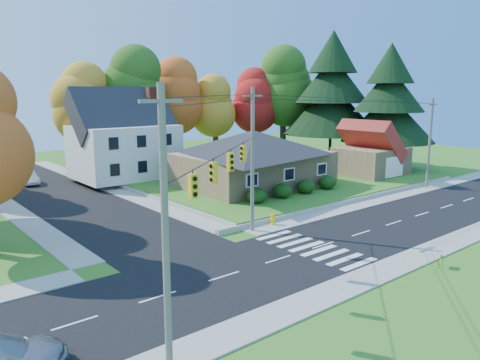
{
  "coord_description": "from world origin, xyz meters",
  "views": [
    {
      "loc": [
        -22.28,
        -18.63,
        9.73
      ],
      "look_at": [
        -0.3,
        8.0,
        3.12
      ],
      "focal_mm": 35.0,
      "sensor_mm": 36.0,
      "label": 1
    }
  ],
  "objects": [
    {
      "name": "ground",
      "position": [
        0.0,
        0.0,
        0.0
      ],
      "size": [
        120.0,
        120.0,
        0.0
      ],
      "primitive_type": "plane",
      "color": "#3D7923"
    },
    {
      "name": "road_main",
      "position": [
        0.0,
        0.0,
        0.01
      ],
      "size": [
        90.0,
        8.0,
        0.02
      ],
      "primitive_type": "cube",
      "color": "black",
      "rests_on": "ground"
    },
    {
      "name": "road_cross",
      "position": [
        -8.0,
        26.0,
        0.01
      ],
      "size": [
        8.0,
        44.0,
        0.02
      ],
      "primitive_type": "cube",
      "color": "black",
      "rests_on": "ground"
    },
    {
      "name": "sidewalk_north",
      "position": [
        0.0,
        5.0,
        0.04
      ],
      "size": [
        90.0,
        2.0,
        0.08
      ],
      "primitive_type": "cube",
      "color": "#9C9A90",
      "rests_on": "ground"
    },
    {
      "name": "sidewalk_south",
      "position": [
        0.0,
        -5.0,
        0.04
      ],
      "size": [
        90.0,
        2.0,
        0.08
      ],
      "primitive_type": "cube",
      "color": "#9C9A90",
      "rests_on": "ground"
    },
    {
      "name": "lawn",
      "position": [
        13.0,
        21.0,
        0.25
      ],
      "size": [
        30.0,
        30.0,
        0.5
      ],
      "primitive_type": "cube",
      "color": "#3D7923",
      "rests_on": "ground"
    },
    {
      "name": "ranch_house",
      "position": [
        8.0,
        16.0,
        3.27
      ],
      "size": [
        14.6,
        10.6,
        5.4
      ],
      "color": "tan",
      "rests_on": "lawn"
    },
    {
      "name": "colonial_house",
      "position": [
        0.04,
        28.0,
        4.58
      ],
      "size": [
        10.4,
        8.4,
        9.6
      ],
      "color": "silver",
      "rests_on": "lawn"
    },
    {
      "name": "garage",
      "position": [
        22.0,
        11.99,
        2.84
      ],
      "size": [
        7.3,
        6.3,
        4.6
      ],
      "color": "tan",
      "rests_on": "lawn"
    },
    {
      "name": "hedge_row",
      "position": [
        7.5,
        9.8,
        1.14
      ],
      "size": [
        10.7,
        1.7,
        1.27
      ],
      "color": "#163A10",
      "rests_on": "lawn"
    },
    {
      "name": "traffic_infrastructure",
      "position": [
        -0.15,
        1.35,
        5.15
      ],
      "size": [
        38.1,
        10.66,
        10.0
      ],
      "color": "#666059",
      "rests_on": "ground"
    },
    {
      "name": "tree_lot_0",
      "position": [
        -2.0,
        34.0,
        8.31
      ],
      "size": [
        6.72,
        6.72,
        12.51
      ],
      "color": "#3F2A19",
      "rests_on": "lawn"
    },
    {
      "name": "tree_lot_1",
      "position": [
        4.0,
        33.0,
        9.61
      ],
      "size": [
        7.84,
        7.84,
        14.6
      ],
      "color": "#3F2A19",
      "rests_on": "lawn"
    },
    {
      "name": "tree_lot_2",
      "position": [
        10.0,
        34.0,
        8.96
      ],
      "size": [
        7.28,
        7.28,
        13.56
      ],
      "color": "#3F2A19",
      "rests_on": "lawn"
    },
    {
      "name": "tree_lot_3",
      "position": [
        16.0,
        33.0,
        7.65
      ],
      "size": [
        6.16,
        6.16,
        11.47
      ],
      "color": "#3F2A19",
      "rests_on": "lawn"
    },
    {
      "name": "tree_lot_4",
      "position": [
        22.0,
        32.0,
        8.31
      ],
      "size": [
        6.72,
        6.72,
        12.51
      ],
      "color": "#3F2A19",
      "rests_on": "lawn"
    },
    {
      "name": "tree_lot_5",
      "position": [
        26.0,
        30.0,
        10.27
      ],
      "size": [
        8.4,
        8.4,
        15.64
      ],
      "color": "#3F2A19",
      "rests_on": "lawn"
    },
    {
      "name": "conifer_east_a",
      "position": [
        27.0,
        22.0,
        9.39
      ],
      "size": [
        12.8,
        12.8,
        16.96
      ],
      "color": "#3F2A19",
      "rests_on": "lawn"
    },
    {
      "name": "conifer_east_b",
      "position": [
        28.0,
        14.0,
        8.28
      ],
      "size": [
        11.2,
        11.2,
        14.84
      ],
      "color": "#3F2A19",
      "rests_on": "lawn"
    },
    {
      "name": "white_car",
      "position": [
        -8.76,
        33.1,
        0.74
      ],
      "size": [
        1.66,
        4.4,
        1.44
      ],
      "primitive_type": "imported",
      "rotation": [
        0.0,
        0.0,
        -0.03
      ],
      "color": "silver",
      "rests_on": "road_cross"
    },
    {
      "name": "fire_hydrant",
      "position": [
        0.63,
        5.34,
        0.44
      ],
      "size": [
        0.52,
        0.41,
        0.92
      ],
      "color": "#FFBB01",
      "rests_on": "ground"
    },
    {
      "name": "yard_sign",
      "position": [
        2.21,
        -6.65,
        0.57
      ],
      "size": [
        0.62,
        0.23,
        0.8
      ],
      "color": "black",
      "rests_on": "ground"
    }
  ]
}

